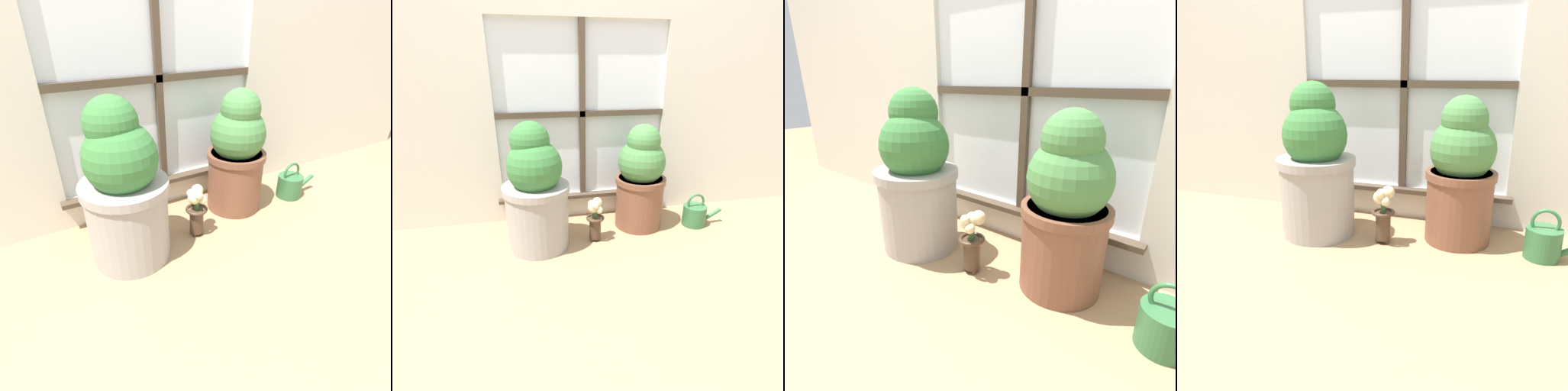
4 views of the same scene
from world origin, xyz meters
TOP-DOWN VIEW (x-y plane):
  - ground_plane at (0.00, 0.00)m, footprint 10.00×10.00m
  - potted_plant_left at (-0.33, 0.19)m, footprint 0.37×0.37m
  - potted_plant_right at (0.33, 0.31)m, footprint 0.32×0.32m
  - flower_vase at (0.00, 0.17)m, footprint 0.11×0.11m
  - watering_can at (0.70, 0.24)m, footprint 0.27×0.15m

SIDE VIEW (x-z plane):
  - ground_plane at x=0.00m, z-range 0.00..0.00m
  - watering_can at x=0.70m, z-range -0.04..0.19m
  - flower_vase at x=0.00m, z-range 0.03..0.30m
  - potted_plant_right at x=0.33m, z-range -0.01..0.66m
  - potted_plant_left at x=-0.33m, z-range -0.03..0.70m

